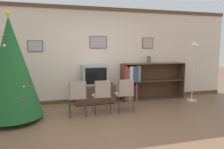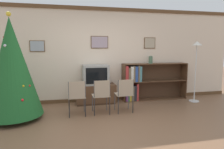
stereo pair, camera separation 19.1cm
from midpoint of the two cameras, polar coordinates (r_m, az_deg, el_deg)
ground_plane at (r=4.03m, az=1.78°, el=-15.08°), size 24.00×24.00×0.00m
wall_back at (r=5.82m, az=-3.45°, el=5.57°), size 8.60×0.11×2.70m
christmas_tree at (r=4.69m, az=-25.64°, el=1.84°), size 1.20×1.20×2.30m
tv_console at (r=5.65m, az=-3.70°, el=-5.55°), size 1.10×0.46×0.54m
television at (r=5.55m, az=-3.75°, el=-0.07°), size 0.71×0.45×0.55m
folding_chair_left at (r=4.61m, az=-8.82°, el=-6.04°), size 0.40×0.40×0.82m
folding_chair_center at (r=4.68m, az=-1.87°, el=-5.75°), size 0.40×0.40×0.82m
folding_chair_right at (r=4.82m, az=4.77°, el=-5.40°), size 0.40×0.40×0.82m
bookshelf at (r=6.04m, az=9.69°, el=-2.03°), size 1.98×0.36×1.10m
vase at (r=6.03m, az=11.85°, el=4.16°), size 0.12×0.12×0.22m
standing_lamp at (r=6.22m, az=23.78°, el=4.96°), size 0.28×0.28×1.74m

